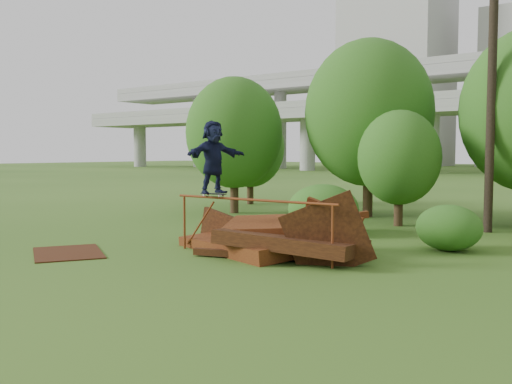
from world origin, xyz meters
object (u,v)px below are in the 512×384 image
Objects in this scene: flat_plate at (68,253)px; utility_pole at (491,94)px; skater at (213,157)px; scrap_pile at (274,239)px.

utility_pole reaches higher than flat_plate.
flat_plate is at bearing 141.86° from skater.
utility_pole is (4.60, 8.33, 1.99)m from skater.
utility_pole is at bearing 55.02° from flat_plate.
scrap_pile is at bearing 36.95° from flat_plate.
skater is at bearing -149.30° from scrap_pile.
scrap_pile is 3.12× the size of skater.
scrap_pile is 2.55× the size of flat_plate.
utility_pole is at bearing -16.59° from skater.
skater is 0.82× the size of flat_plate.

